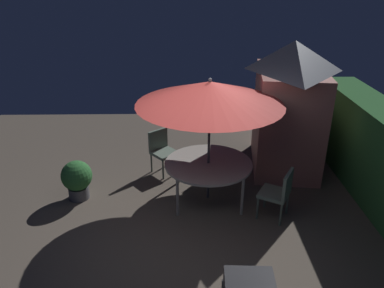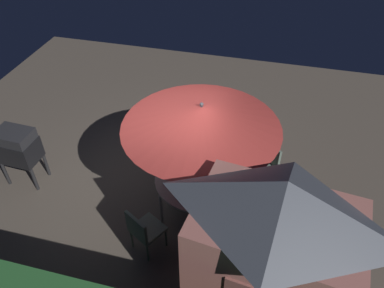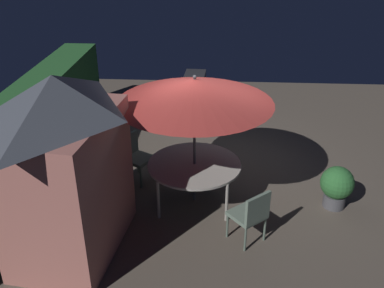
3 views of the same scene
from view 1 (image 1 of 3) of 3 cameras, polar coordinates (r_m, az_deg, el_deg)
ground_plane at (r=6.32m, az=-0.80°, el=-12.61°), size 11.00×11.00×0.00m
garden_shed at (r=7.91m, az=14.56°, el=5.67°), size 2.16×1.59×2.67m
patio_table at (r=6.72m, az=2.52°, el=-3.20°), size 1.58×1.58×0.73m
patio_umbrella at (r=6.21m, az=2.75°, el=7.80°), size 2.50×2.50×2.28m
chair_near_shed at (r=6.42m, az=13.18°, el=-7.04°), size 0.63×0.63×0.90m
chair_far_side at (r=7.75m, az=-4.62°, el=-0.68°), size 0.65×0.65×0.90m
potted_plant_by_shed at (r=7.15m, az=-17.17°, el=-5.03°), size 0.56×0.56×0.75m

